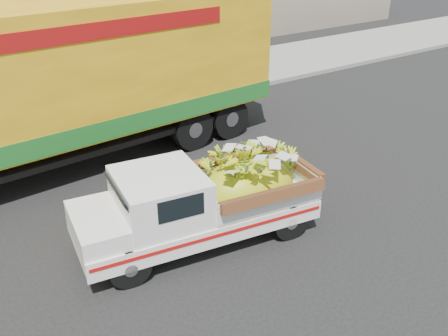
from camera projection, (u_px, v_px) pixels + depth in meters
ground at (205, 257)px, 8.85m from camera, size 100.00×100.00×0.00m
curb at (69, 125)px, 14.18m from camera, size 60.00×0.25×0.15m
sidewalk at (47, 105)px, 15.74m from camera, size 60.00×4.00×0.14m
pickup_truck at (214, 198)px, 9.07m from camera, size 4.53×2.17×1.53m
semi_trailer at (32, 86)px, 10.78m from camera, size 12.04×3.41×3.80m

